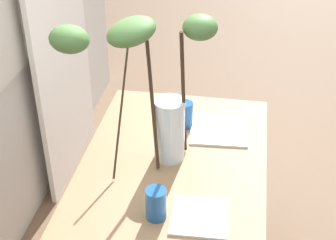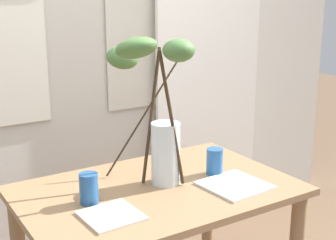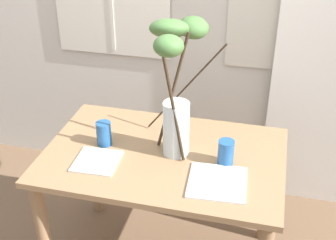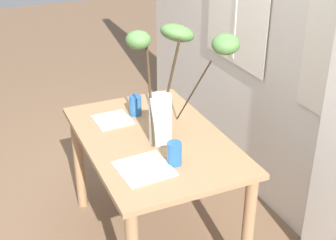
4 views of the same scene
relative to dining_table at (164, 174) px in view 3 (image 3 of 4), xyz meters
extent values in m
cube|color=#93704C|center=(0.00, 0.00, 0.12)|extent=(1.23, 0.81, 0.03)
cylinder|color=#93704C|center=(-0.56, -0.34, -0.27)|extent=(0.07, 0.07, 0.74)
cylinder|color=#93704C|center=(-0.56, 0.34, -0.27)|extent=(0.07, 0.07, 0.74)
cylinder|color=#93704C|center=(0.56, 0.34, -0.27)|extent=(0.07, 0.07, 0.74)
cylinder|color=silver|center=(0.06, 0.02, 0.28)|extent=(0.13, 0.13, 0.29)
cylinder|color=silver|center=(0.06, 0.02, 0.19)|extent=(0.12, 0.12, 0.09)
cylinder|color=#382819|center=(0.02, 0.09, 0.45)|extent=(0.15, 0.09, 0.61)
ellipsoid|color=#477038|center=(-0.01, 0.16, 0.75)|extent=(0.26, 0.28, 0.15)
cylinder|color=#382819|center=(0.06, 0.23, 0.41)|extent=(0.41, 0.01, 0.53)
ellipsoid|color=#477038|center=(0.06, 0.43, 0.67)|extent=(0.18, 0.18, 0.15)
cylinder|color=#382819|center=(0.05, -0.03, 0.45)|extent=(0.13, 0.03, 0.62)
ellipsoid|color=#477038|center=(0.05, -0.09, 0.76)|extent=(0.15, 0.15, 0.10)
cylinder|color=#235693|center=(-0.33, 0.01, 0.20)|extent=(0.08, 0.08, 0.13)
cylinder|color=#235693|center=(0.32, -0.01, 0.20)|extent=(0.08, 0.08, 0.13)
cube|color=silver|center=(-0.31, -0.15, 0.14)|extent=(0.23, 0.23, 0.01)
cube|color=white|center=(0.31, -0.18, 0.14)|extent=(0.29, 0.29, 0.01)
camera|label=1|loc=(-1.72, -0.27, 1.49)|focal=53.99mm
camera|label=2|loc=(-1.03, -1.72, 0.98)|focal=50.76mm
camera|label=3|loc=(0.49, -1.86, 1.45)|focal=48.31mm
camera|label=4|loc=(2.28, -0.91, 1.50)|focal=50.51mm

